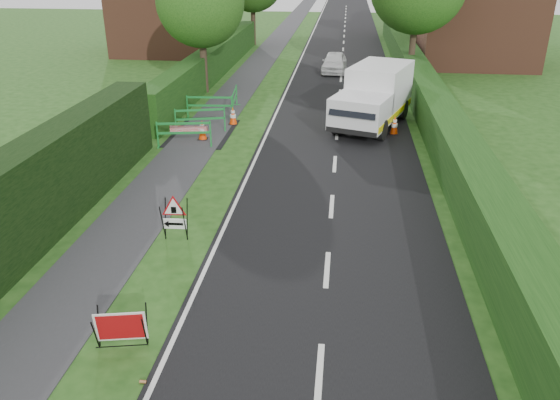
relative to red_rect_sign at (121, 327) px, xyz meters
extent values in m
plane|color=#1E4614|center=(1.23, 2.19, -0.46)|extent=(120.00, 120.00, 0.00)
cube|color=black|center=(3.73, 37.19, -0.45)|extent=(6.00, 90.00, 0.02)
cube|color=#2D2D30|center=(-1.77, 37.19, -0.45)|extent=(2.00, 90.00, 0.02)
cube|color=black|center=(-3.77, 2.19, -0.46)|extent=(1.10, 18.00, 2.50)
cube|color=#14380F|center=(-3.77, 24.19, -0.46)|extent=(1.00, 24.00, 1.80)
cube|color=#14380F|center=(7.73, 18.19, -0.46)|extent=(1.20, 50.00, 1.50)
cube|color=brown|center=(-8.77, 32.19, 2.29)|extent=(7.00, 7.00, 5.50)
cube|color=brown|center=(12.23, 30.19, 2.29)|extent=(7.00, 7.00, 5.50)
cube|color=brown|center=(13.23, 44.19, 2.29)|extent=(7.00, 7.00, 5.50)
cylinder|color=#2D2116|center=(-3.37, 20.19, 0.86)|extent=(0.36, 0.36, 2.62)
sphere|color=#1A4612|center=(-3.37, 20.19, 4.04)|extent=(4.40, 4.40, 4.40)
cylinder|color=#2D2116|center=(7.63, 24.19, 1.03)|extent=(0.36, 0.36, 2.97)
cylinder|color=#2D2116|center=(-3.37, 36.19, 0.94)|extent=(0.36, 0.36, 2.80)
cylinder|color=#2D2116|center=(7.63, 40.19, 0.77)|extent=(0.36, 0.36, 2.45)
cylinder|color=black|center=(-0.41, -0.21, -0.05)|extent=(0.08, 0.27, 0.77)
cylinder|color=black|center=(-0.47, 0.07, -0.05)|extent=(0.08, 0.27, 0.77)
cylinder|color=black|center=(0.46, -0.03, -0.05)|extent=(0.08, 0.27, 0.77)
cylinder|color=black|center=(0.40, 0.25, -0.05)|extent=(0.08, 0.27, 0.77)
cylinder|color=black|center=(0.03, -0.13, -0.32)|extent=(0.93, 0.22, 0.02)
cube|color=white|center=(0.00, 0.01, 0.01)|extent=(0.95, 0.30, 0.68)
cube|color=#A60B10|center=(0.00, -0.01, 0.01)|extent=(0.86, 0.27, 0.59)
cylinder|color=black|center=(-0.49, 4.07, 0.09)|extent=(0.04, 0.33, 1.06)
cylinder|color=black|center=(-0.51, 4.34, 0.09)|extent=(0.04, 0.33, 1.06)
cylinder|color=black|center=(0.08, 4.10, 0.09)|extent=(0.04, 0.33, 1.06)
cylinder|color=black|center=(0.06, 4.36, 0.09)|extent=(0.04, 0.33, 1.06)
cube|color=white|center=(-0.21, 4.20, 0.02)|extent=(0.59, 0.05, 0.29)
cube|color=black|center=(-0.21, 4.18, 0.02)|extent=(0.42, 0.03, 0.07)
cone|color=black|center=(-0.44, 4.17, 0.02)|extent=(0.14, 0.18, 0.17)
cube|color=black|center=(-0.21, 4.18, 0.42)|extent=(0.13, 0.02, 0.17)
cube|color=silver|center=(5.45, 15.86, 0.99)|extent=(3.06, 3.86, 2.01)
cube|color=silver|center=(4.62, 13.45, 0.60)|extent=(2.67, 2.73, 1.23)
cube|color=black|center=(4.29, 12.46, 0.90)|extent=(1.81, 0.82, 0.56)
cube|color=yellow|center=(4.13, 15.28, 0.19)|extent=(1.69, 4.89, 0.25)
cube|color=yellow|center=(6.13, 14.60, 0.19)|extent=(1.69, 4.89, 0.25)
cube|color=black|center=(4.29, 12.47, 0.04)|extent=(1.98, 0.78, 0.21)
cylinder|color=black|center=(3.72, 13.70, -0.04)|extent=(0.51, 0.87, 0.83)
cylinder|color=black|center=(5.49, 13.09, -0.04)|extent=(0.51, 0.87, 0.83)
cylinder|color=black|center=(4.80, 16.88, -0.04)|extent=(0.51, 0.87, 0.83)
cylinder|color=black|center=(6.58, 16.27, -0.04)|extent=(0.51, 0.87, 0.83)
cube|color=black|center=(6.04, 13.95, -0.44)|extent=(0.38, 0.38, 0.04)
cone|color=#FF4208|center=(6.04, 13.95, -0.04)|extent=(0.32, 0.32, 0.75)
cylinder|color=white|center=(6.04, 13.95, -0.08)|extent=(0.25, 0.25, 0.14)
cylinder|color=white|center=(6.04, 13.95, 0.11)|extent=(0.17, 0.17, 0.10)
cube|color=black|center=(5.97, 15.78, -0.44)|extent=(0.38, 0.38, 0.04)
cone|color=#FF4208|center=(5.97, 15.78, -0.04)|extent=(0.32, 0.32, 0.75)
cylinder|color=white|center=(5.97, 15.78, -0.08)|extent=(0.25, 0.25, 0.14)
cylinder|color=white|center=(5.97, 15.78, 0.11)|extent=(0.17, 0.17, 0.10)
cube|color=black|center=(6.54, 18.47, -0.44)|extent=(0.38, 0.38, 0.04)
cone|color=#FF4208|center=(6.54, 18.47, -0.04)|extent=(0.32, 0.32, 0.75)
cylinder|color=white|center=(6.54, 18.47, -0.08)|extent=(0.25, 0.25, 0.14)
cylinder|color=white|center=(6.54, 18.47, 0.11)|extent=(0.17, 0.17, 0.10)
cube|color=black|center=(-1.55, 12.35, -0.44)|extent=(0.38, 0.38, 0.04)
cone|color=#FF4208|center=(-1.55, 12.35, -0.04)|extent=(0.32, 0.32, 0.75)
cylinder|color=white|center=(-1.55, 12.35, -0.08)|extent=(0.25, 0.25, 0.14)
cylinder|color=white|center=(-1.55, 12.35, 0.11)|extent=(0.17, 0.17, 0.10)
cube|color=black|center=(-0.75, 14.53, -0.44)|extent=(0.38, 0.38, 0.04)
cone|color=#FF4208|center=(-0.75, 14.53, -0.04)|extent=(0.32, 0.32, 0.75)
cylinder|color=white|center=(-0.75, 14.53, -0.08)|extent=(0.25, 0.25, 0.14)
cylinder|color=white|center=(-0.75, 14.53, 0.11)|extent=(0.17, 0.17, 0.10)
cube|color=#167C2D|center=(-3.01, 11.26, 0.04)|extent=(0.06, 0.06, 1.00)
cube|color=#167C2D|center=(-1.04, 11.62, 0.04)|extent=(0.06, 0.06, 1.00)
cube|color=#167C2D|center=(-2.02, 11.44, 0.46)|extent=(1.98, 0.41, 0.08)
cube|color=#167C2D|center=(-2.02, 11.44, 0.09)|extent=(1.98, 0.41, 0.08)
cube|color=#167C2D|center=(-3.01, 11.26, -0.44)|extent=(0.12, 0.36, 0.04)
cube|color=#167C2D|center=(-1.04, 11.62, -0.44)|extent=(0.12, 0.36, 0.04)
cube|color=#167C2D|center=(-2.85, 13.10, 0.04)|extent=(0.06, 0.06, 1.00)
cube|color=#167C2D|center=(-0.92, 13.62, 0.04)|extent=(0.06, 0.06, 1.00)
cube|color=#167C2D|center=(-1.88, 13.36, 0.46)|extent=(1.95, 0.56, 0.08)
cube|color=#167C2D|center=(-1.88, 13.36, 0.09)|extent=(1.95, 0.56, 0.08)
cube|color=#167C2D|center=(-2.85, 13.10, -0.44)|extent=(0.15, 0.35, 0.04)
cube|color=#167C2D|center=(-0.92, 13.62, -0.44)|extent=(0.15, 0.35, 0.04)
cube|color=#167C2D|center=(-2.99, 15.39, 0.04)|extent=(0.05, 0.05, 1.00)
cube|color=#167C2D|center=(-0.99, 15.53, 0.04)|extent=(0.05, 0.05, 1.00)
cube|color=#167C2D|center=(-1.99, 15.46, 0.46)|extent=(2.00, 0.19, 0.08)
cube|color=#167C2D|center=(-1.99, 15.46, 0.09)|extent=(2.00, 0.19, 0.08)
cube|color=#167C2D|center=(-2.99, 15.39, -0.44)|extent=(0.08, 0.35, 0.04)
cube|color=#167C2D|center=(-0.99, 15.53, -0.44)|extent=(0.08, 0.35, 0.04)
cube|color=#167C2D|center=(-0.99, 15.71, 0.04)|extent=(0.05, 0.05, 1.00)
cube|color=#167C2D|center=(-1.20, 17.70, 0.04)|extent=(0.05, 0.05, 1.00)
cube|color=#167C2D|center=(-1.09, 16.70, 0.46)|extent=(0.26, 1.99, 0.08)
cube|color=#167C2D|center=(-1.09, 16.70, 0.09)|extent=(0.26, 1.99, 0.08)
cube|color=#167C2D|center=(-0.99, 15.71, -0.44)|extent=(0.35, 0.10, 0.04)
cube|color=#167C2D|center=(-1.20, 17.70, -0.44)|extent=(0.35, 0.10, 0.04)
cube|color=red|center=(-2.07, 12.25, -0.46)|extent=(1.50, 0.14, 0.25)
cylinder|color=#BF7F4C|center=(0.70, -0.89, -0.46)|extent=(0.12, 0.07, 0.07)
imported|color=silver|center=(3.27, 26.21, 0.14)|extent=(1.58, 3.56, 1.19)
camera|label=1|loc=(3.91, -7.84, 6.40)|focal=35.00mm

